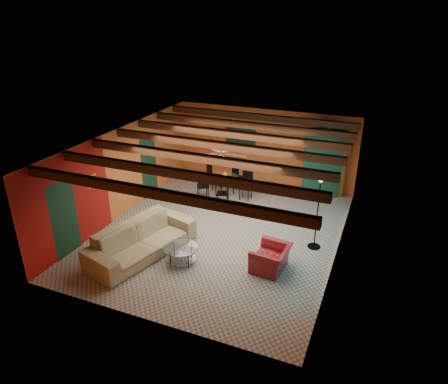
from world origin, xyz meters
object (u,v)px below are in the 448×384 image
at_px(sofa, 142,240).
at_px(potted_plant, 329,124).
at_px(dining_table, 225,182).
at_px(vase, 225,166).
at_px(floor_lamp, 317,212).
at_px(armchair, 271,258).
at_px(coffee_table, 181,255).
at_px(armoire, 324,164).

xyz_separation_m(sofa, potted_plant, (3.63, 5.62, 2.03)).
relative_size(dining_table, vase, 9.08).
xyz_separation_m(dining_table, floor_lamp, (3.50, -2.17, 0.58)).
relative_size(sofa, armchair, 3.14).
bearing_deg(potted_plant, coffee_table, -114.32).
relative_size(armchair, armoire, 0.43).
bearing_deg(sofa, potted_plant, -17.52).
bearing_deg(armoire, floor_lamp, -107.43).
distance_m(armchair, potted_plant, 5.44).
distance_m(floor_lamp, potted_plant, 3.85).
bearing_deg(armchair, armoire, -178.83).
bearing_deg(vase, armoire, 24.42).
relative_size(coffee_table, vase, 4.40).
relative_size(armoire, floor_lamp, 1.05).
bearing_deg(armoire, vase, 179.77).
distance_m(armchair, coffee_table, 2.25).
distance_m(armchair, floor_lamp, 1.80).
distance_m(coffee_table, armoire, 6.17).
bearing_deg(floor_lamp, armchair, -119.29).
height_order(floor_lamp, vase, floor_lamp).
bearing_deg(vase, armchair, -53.13).
xyz_separation_m(armchair, dining_table, (-2.70, 3.59, 0.17)).
bearing_deg(dining_table, vase, 0.00).
relative_size(dining_table, armoire, 0.83).
height_order(coffee_table, vase, vase).
bearing_deg(coffee_table, potted_plant, 65.68).
relative_size(armchair, floor_lamp, 0.45).
height_order(sofa, dining_table, dining_table).
relative_size(floor_lamp, potted_plant, 4.19).
height_order(armchair, coffee_table, armchair).
xyz_separation_m(armchair, vase, (-2.70, 3.59, 0.75)).
bearing_deg(coffee_table, dining_table, 97.22).
height_order(sofa, floor_lamp, floor_lamp).
relative_size(armchair, potted_plant, 1.88).
bearing_deg(sofa, armoire, -17.52).
height_order(coffee_table, dining_table, dining_table).
distance_m(dining_table, armoire, 3.40).
bearing_deg(armoire, coffee_table, -138.98).
xyz_separation_m(coffee_table, vase, (-0.53, 4.18, 0.83)).
relative_size(coffee_table, potted_plant, 1.77).
height_order(sofa, potted_plant, potted_plant).
xyz_separation_m(sofa, dining_table, (0.58, 4.23, 0.04)).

